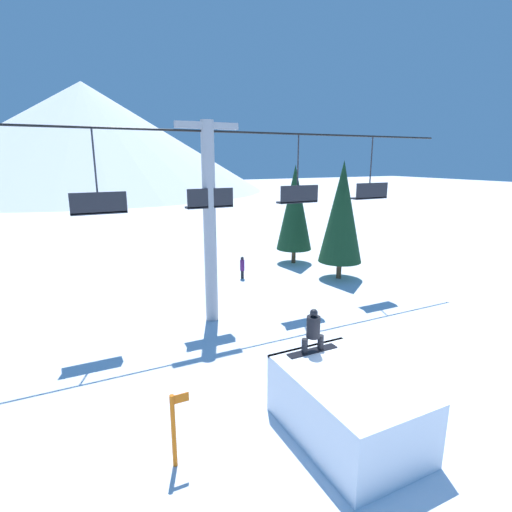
{
  "coord_description": "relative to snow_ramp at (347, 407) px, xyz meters",
  "views": [
    {
      "loc": [
        -6.39,
        -6.1,
        6.37
      ],
      "look_at": [
        -0.87,
        5.02,
        3.34
      ],
      "focal_mm": 28.0,
      "sensor_mm": 36.0,
      "label": 1
    }
  ],
  "objects": [
    {
      "name": "pine_tree_near",
      "position": [
        7.88,
        10.41,
        2.86
      ],
      "size": [
        2.32,
        2.32,
        6.31
      ],
      "color": "#4C3823",
      "rests_on": "ground_plane"
    },
    {
      "name": "distant_skier",
      "position": [
        3.11,
        12.7,
        -0.11
      ],
      "size": [
        0.24,
        0.24,
        1.23
      ],
      "color": "black",
      "rests_on": "ground_plane"
    },
    {
      "name": "chairlift",
      "position": [
        -0.36,
        8.02,
        3.73
      ],
      "size": [
        23.18,
        0.49,
        7.76
      ],
      "color": "#9E9EA3",
      "rests_on": "ground_plane"
    },
    {
      "name": "snow_ramp",
      "position": [
        0.0,
        0.0,
        0.0
      ],
      "size": [
        2.33,
        3.49,
        1.54
      ],
      "color": "white",
      "rests_on": "ground_plane"
    },
    {
      "name": "ground_plane",
      "position": [
        0.87,
        -0.27,
        -0.77
      ],
      "size": [
        220.0,
        220.0,
        0.0
      ],
      "primitive_type": "plane",
      "color": "white"
    },
    {
      "name": "trail_marker",
      "position": [
        -3.84,
        0.86,
        0.13
      ],
      "size": [
        0.41,
        0.1,
        1.68
      ],
      "color": "orange",
      "rests_on": "ground_plane"
    },
    {
      "name": "snowboarder",
      "position": [
        -0.04,
        1.4,
        1.33
      ],
      "size": [
        1.4,
        0.35,
        1.16
      ],
      "color": "black",
      "rests_on": "snow_ramp"
    },
    {
      "name": "mountain_ridge",
      "position": [
        0.87,
        82.87,
        9.72
      ],
      "size": [
        69.92,
        69.92,
        20.99
      ],
      "color": "silver",
      "rests_on": "ground_plane"
    },
    {
      "name": "pine_tree_far",
      "position": [
        7.41,
        14.35,
        2.7
      ],
      "size": [
        2.16,
        2.16,
        6.06
      ],
      "color": "#4C3823",
      "rests_on": "ground_plane"
    }
  ]
}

